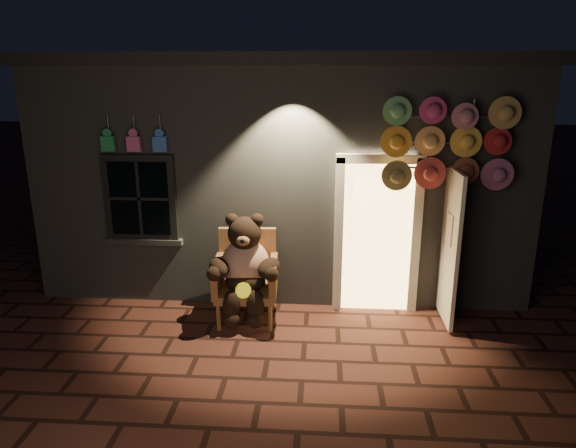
{
  "coord_description": "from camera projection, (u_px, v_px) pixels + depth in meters",
  "views": [
    {
      "loc": [
        0.61,
        -5.26,
        3.19
      ],
      "look_at": [
        0.17,
        1.0,
        1.35
      ],
      "focal_mm": 32.0,
      "sensor_mm": 36.0,
      "label": 1
    }
  ],
  "objects": [
    {
      "name": "teddy_bear",
      "position": [
        245.0,
        267.0,
        6.67
      ],
      "size": [
        1.02,
        0.81,
        1.4
      ],
      "rotation": [
        0.0,
        0.0,
        0.05
      ],
      "color": "#AB3212",
      "rests_on": "ground"
    },
    {
      "name": "shop_building",
      "position": [
        290.0,
        157.0,
        9.3
      ],
      "size": [
        7.3,
        5.95,
        3.51
      ],
      "color": "slate",
      "rests_on": "ground"
    },
    {
      "name": "ground",
      "position": [
        268.0,
        359.0,
        5.97
      ],
      "size": [
        60.0,
        60.0,
        0.0
      ],
      "primitive_type": "plane",
      "color": "#4F281E",
      "rests_on": "ground"
    },
    {
      "name": "hat_rack",
      "position": [
        448.0,
        146.0,
        6.39
      ],
      "size": [
        1.65,
        0.22,
        2.91
      ],
      "color": "#59595E",
      "rests_on": "ground"
    },
    {
      "name": "wicker_armchair",
      "position": [
        247.0,
        276.0,
        6.87
      ],
      "size": [
        0.85,
        0.78,
        1.19
      ],
      "rotation": [
        0.0,
        0.0,
        0.05
      ],
      "color": "#925F38",
      "rests_on": "ground"
    }
  ]
}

